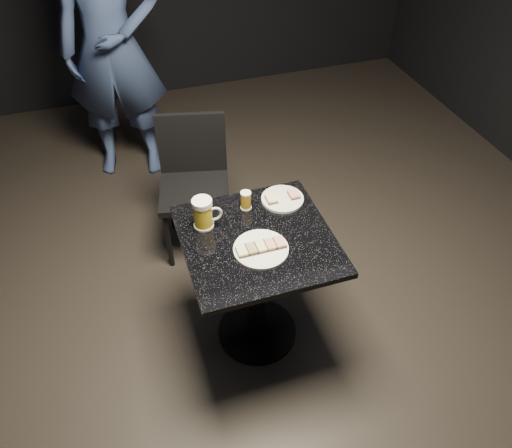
# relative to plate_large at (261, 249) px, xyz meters

# --- Properties ---
(floor) EXTENTS (6.00, 6.00, 0.00)m
(floor) POSITION_rel_plate_large_xyz_m (0.01, 0.08, -0.76)
(floor) COLOR black
(floor) RESTS_ON ground
(plate_large) EXTENTS (0.25, 0.25, 0.01)m
(plate_large) POSITION_rel_plate_large_xyz_m (0.00, 0.00, 0.00)
(plate_large) COLOR white
(plate_large) RESTS_ON table
(plate_small) EXTENTS (0.22, 0.22, 0.01)m
(plate_small) POSITION_rel_plate_large_xyz_m (0.22, 0.31, 0.00)
(plate_small) COLOR silver
(plate_small) RESTS_ON table
(patron) EXTENTS (0.79, 0.60, 1.94)m
(patron) POSITION_rel_plate_large_xyz_m (-0.43, 1.93, 0.21)
(patron) COLOR navy
(patron) RESTS_ON floor
(table) EXTENTS (0.70, 0.70, 0.75)m
(table) POSITION_rel_plate_large_xyz_m (0.01, 0.08, -0.25)
(table) COLOR black
(table) RESTS_ON floor
(beer_mug) EXTENTS (0.14, 0.10, 0.16)m
(beer_mug) POSITION_rel_plate_large_xyz_m (-0.20, 0.24, 0.07)
(beer_mug) COLOR silver
(beer_mug) RESTS_ON table
(beer_tumbler) EXTENTS (0.06, 0.06, 0.10)m
(beer_tumbler) POSITION_rel_plate_large_xyz_m (0.02, 0.31, 0.04)
(beer_tumbler) COLOR silver
(beer_tumbler) RESTS_ON table
(chair) EXTENTS (0.50, 0.50, 0.88)m
(chair) POSITION_rel_plate_large_xyz_m (-0.12, 0.95, -0.26)
(chair) COLOR black
(chair) RESTS_ON floor
(canapes_on_plate_large) EXTENTS (0.23, 0.07, 0.02)m
(canapes_on_plate_large) POSITION_rel_plate_large_xyz_m (0.00, 0.00, 0.02)
(canapes_on_plate_large) COLOR #4C3521
(canapes_on_plate_large) RESTS_ON plate_large
(canapes_on_plate_small) EXTENTS (0.17, 0.07, 0.02)m
(canapes_on_plate_small) POSITION_rel_plate_large_xyz_m (0.22, 0.31, 0.02)
(canapes_on_plate_small) COLOR #4C3521
(canapes_on_plate_small) RESTS_ON plate_small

